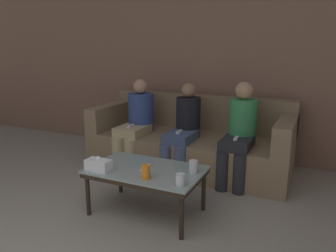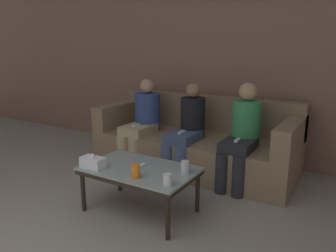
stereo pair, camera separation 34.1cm
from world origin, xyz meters
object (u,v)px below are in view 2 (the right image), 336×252
at_px(cup_near_left, 136,171).
at_px(seated_person_mid_left, 188,128).
at_px(couch, 196,143).
at_px(game_remote, 140,167).
at_px(cup_far_center, 168,180).
at_px(cup_near_right, 185,167).
at_px(seated_person_left_end, 143,120).
at_px(coffee_table, 140,172).
at_px(seated_person_mid_right, 242,133).
at_px(tissue_box, 93,162).

distance_m(cup_near_left, seated_person_mid_left, 1.28).
relative_size(couch, game_remote, 16.09).
distance_m(cup_near_left, cup_far_center, 0.31).
bearing_deg(cup_near_left, cup_near_right, 43.56).
xyz_separation_m(game_remote, seated_person_left_end, (-0.73, 1.08, 0.14)).
xyz_separation_m(couch, coffee_table, (0.08, -1.31, 0.07)).
relative_size(couch, cup_far_center, 25.60).
bearing_deg(seated_person_mid_left, cup_near_left, -81.70).
relative_size(cup_near_left, cup_far_center, 1.22).
relative_size(couch, seated_person_left_end, 2.24).
bearing_deg(coffee_table, seated_person_mid_left, 94.25).
height_order(game_remote, seated_person_mid_left, seated_person_mid_left).
bearing_deg(seated_person_mid_right, tissue_box, -125.49).
xyz_separation_m(game_remote, seated_person_mid_right, (0.57, 1.08, 0.15)).
xyz_separation_m(cup_near_left, seated_person_mid_left, (-0.18, 1.26, 0.07)).
distance_m(cup_far_center, seated_person_mid_left, 1.36).
bearing_deg(seated_person_mid_right, cup_near_right, -99.40).
xyz_separation_m(tissue_box, seated_person_left_end, (-0.38, 1.30, 0.10)).
bearing_deg(seated_person_mid_right, coffee_table, -117.95).
relative_size(seated_person_left_end, seated_person_mid_left, 1.02).
xyz_separation_m(cup_far_center, tissue_box, (-0.76, -0.02, 0.00)).
relative_size(couch, cup_near_left, 21.00).
bearing_deg(tissue_box, game_remote, 31.65).
height_order(coffee_table, game_remote, game_remote).
relative_size(coffee_table, seated_person_left_end, 0.93).
xyz_separation_m(cup_near_right, seated_person_mid_left, (-0.49, 0.97, 0.08)).
bearing_deg(coffee_table, cup_near_right, 12.63).
relative_size(cup_near_left, game_remote, 0.77).
height_order(tissue_box, game_remote, tissue_box).
relative_size(cup_near_right, tissue_box, 0.50).
distance_m(couch, cup_near_left, 1.52).
height_order(coffee_table, seated_person_left_end, seated_person_left_end).
height_order(couch, coffee_table, couch).
bearing_deg(couch, tissue_box, -100.15).
bearing_deg(couch, seated_person_mid_left, -90.00).
bearing_deg(cup_near_right, couch, 111.89).
relative_size(tissue_box, seated_person_left_end, 0.20).
xyz_separation_m(cup_far_center, game_remote, (-0.41, 0.20, -0.04)).
bearing_deg(seated_person_left_end, seated_person_mid_right, -0.22).
bearing_deg(cup_near_left, coffee_table, 117.98).
xyz_separation_m(cup_near_left, cup_near_right, (0.30, 0.29, -0.00)).
height_order(cup_near_left, seated_person_mid_left, seated_person_mid_left).
bearing_deg(seated_person_mid_left, seated_person_mid_right, 1.44).
bearing_deg(seated_person_mid_right, seated_person_left_end, 179.78).
xyz_separation_m(cup_near_right, game_remote, (-0.41, -0.09, -0.04)).
bearing_deg(cup_near_right, seated_person_mid_left, 116.68).
distance_m(cup_near_left, cup_near_right, 0.42).
xyz_separation_m(coffee_table, seated_person_mid_right, (0.57, 1.08, 0.20)).
distance_m(cup_near_right, seated_person_mid_right, 1.01).
bearing_deg(cup_far_center, coffee_table, 154.25).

